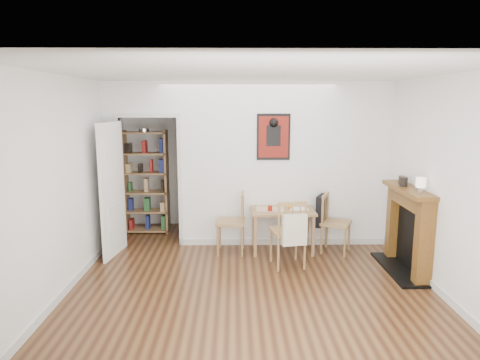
{
  "coord_description": "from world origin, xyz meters",
  "views": [
    {
      "loc": [
        -0.21,
        -5.3,
        2.27
      ],
      "look_at": [
        -0.13,
        0.6,
        1.2
      ],
      "focal_mm": 32.0,
      "sensor_mm": 36.0,
      "label": 1
    }
  ],
  "objects_px": {
    "chair_right": "(335,222)",
    "chair_left": "(231,223)",
    "fireplace": "(409,227)",
    "bookshelf": "(146,183)",
    "chair_front": "(288,232)",
    "ceramic_jar_a": "(404,182)",
    "dining_table": "(283,215)",
    "ceramic_jar_b": "(402,180)",
    "notebook": "(299,209)",
    "orange_fruit": "(290,206)",
    "red_glass": "(270,208)",
    "mantel_lamp": "(421,183)"
  },
  "relations": [
    {
      "from": "chair_left",
      "to": "mantel_lamp",
      "type": "bearing_deg",
      "value": -24.53
    },
    {
      "from": "ceramic_jar_a",
      "to": "ceramic_jar_b",
      "type": "relative_size",
      "value": 1.17
    },
    {
      "from": "chair_right",
      "to": "ceramic_jar_b",
      "type": "distance_m",
      "value": 1.19
    },
    {
      "from": "chair_front",
      "to": "ceramic_jar_b",
      "type": "height_order",
      "value": "ceramic_jar_b"
    },
    {
      "from": "dining_table",
      "to": "chair_right",
      "type": "distance_m",
      "value": 0.8
    },
    {
      "from": "notebook",
      "to": "bookshelf",
      "type": "bearing_deg",
      "value": 158.22
    },
    {
      "from": "notebook",
      "to": "chair_front",
      "type": "bearing_deg",
      "value": -110.23
    },
    {
      "from": "bookshelf",
      "to": "ceramic_jar_b",
      "type": "bearing_deg",
      "value": -21.93
    },
    {
      "from": "notebook",
      "to": "red_glass",
      "type": "bearing_deg",
      "value": -166.2
    },
    {
      "from": "dining_table",
      "to": "chair_left",
      "type": "distance_m",
      "value": 0.81
    },
    {
      "from": "dining_table",
      "to": "chair_left",
      "type": "relative_size",
      "value": 1.03
    },
    {
      "from": "bookshelf",
      "to": "red_glass",
      "type": "distance_m",
      "value": 2.38
    },
    {
      "from": "chair_front",
      "to": "ceramic_jar_a",
      "type": "relative_size",
      "value": 7.47
    },
    {
      "from": "chair_right",
      "to": "fireplace",
      "type": "distance_m",
      "value": 1.13
    },
    {
      "from": "dining_table",
      "to": "orange_fruit",
      "type": "height_order",
      "value": "orange_fruit"
    },
    {
      "from": "dining_table",
      "to": "mantel_lamp",
      "type": "bearing_deg",
      "value": -35.72
    },
    {
      "from": "notebook",
      "to": "ceramic_jar_b",
      "type": "height_order",
      "value": "ceramic_jar_b"
    },
    {
      "from": "chair_right",
      "to": "orange_fruit",
      "type": "relative_size",
      "value": 10.26
    },
    {
      "from": "dining_table",
      "to": "fireplace",
      "type": "height_order",
      "value": "fireplace"
    },
    {
      "from": "chair_right",
      "to": "chair_left",
      "type": "bearing_deg",
      "value": 179.8
    },
    {
      "from": "red_glass",
      "to": "notebook",
      "type": "relative_size",
      "value": 0.31
    },
    {
      "from": "dining_table",
      "to": "ceramic_jar_a",
      "type": "bearing_deg",
      "value": -25.13
    },
    {
      "from": "bookshelf",
      "to": "fireplace",
      "type": "bearing_deg",
      "value": -25.21
    },
    {
      "from": "chair_front",
      "to": "red_glass",
      "type": "height_order",
      "value": "chair_front"
    },
    {
      "from": "fireplace",
      "to": "ceramic_jar_b",
      "type": "xyz_separation_m",
      "value": [
        -0.03,
        0.28,
        0.6
      ]
    },
    {
      "from": "chair_right",
      "to": "ceramic_jar_b",
      "type": "relative_size",
      "value": 8.2
    },
    {
      "from": "fireplace",
      "to": "mantel_lamp",
      "type": "distance_m",
      "value": 0.75
    },
    {
      "from": "bookshelf",
      "to": "fireplace",
      "type": "relative_size",
      "value": 1.45
    },
    {
      "from": "fireplace",
      "to": "orange_fruit",
      "type": "bearing_deg",
      "value": 150.54
    },
    {
      "from": "bookshelf",
      "to": "ceramic_jar_a",
      "type": "bearing_deg",
      "value": -24.77
    },
    {
      "from": "dining_table",
      "to": "notebook",
      "type": "xyz_separation_m",
      "value": [
        0.25,
        0.03,
        0.09
      ]
    },
    {
      "from": "chair_left",
      "to": "ceramic_jar_a",
      "type": "xyz_separation_m",
      "value": [
        2.34,
        -0.67,
        0.75
      ]
    },
    {
      "from": "dining_table",
      "to": "chair_left",
      "type": "height_order",
      "value": "chair_left"
    },
    {
      "from": "red_glass",
      "to": "fireplace",
      "type": "bearing_deg",
      "value": -21.41
    },
    {
      "from": "notebook",
      "to": "mantel_lamp",
      "type": "xyz_separation_m",
      "value": [
        1.34,
        -1.17,
        0.61
      ]
    },
    {
      "from": "bookshelf",
      "to": "red_glass",
      "type": "height_order",
      "value": "bookshelf"
    },
    {
      "from": "chair_right",
      "to": "ceramic_jar_a",
      "type": "relative_size",
      "value": 6.98
    },
    {
      "from": "chair_right",
      "to": "fireplace",
      "type": "relative_size",
      "value": 0.73
    },
    {
      "from": "fireplace",
      "to": "mantel_lamp",
      "type": "xyz_separation_m",
      "value": [
        -0.04,
        -0.34,
        0.67
      ]
    },
    {
      "from": "red_glass",
      "to": "ceramic_jar_a",
      "type": "bearing_deg",
      "value": -20.19
    },
    {
      "from": "chair_front",
      "to": "orange_fruit",
      "type": "bearing_deg",
      "value": 80.33
    },
    {
      "from": "chair_front",
      "to": "fireplace",
      "type": "xyz_separation_m",
      "value": [
        1.62,
        -0.17,
        0.12
      ]
    },
    {
      "from": "mantel_lamp",
      "to": "chair_right",
      "type": "bearing_deg",
      "value": 126.34
    },
    {
      "from": "chair_right",
      "to": "notebook",
      "type": "xyz_separation_m",
      "value": [
        -0.54,
        0.09,
        0.2
      ]
    },
    {
      "from": "chair_right",
      "to": "chair_front",
      "type": "distance_m",
      "value": 0.97
    },
    {
      "from": "chair_front",
      "to": "dining_table",
      "type": "bearing_deg",
      "value": 90.84
    },
    {
      "from": "chair_left",
      "to": "bookshelf",
      "type": "height_order",
      "value": "bookshelf"
    },
    {
      "from": "bookshelf",
      "to": "mantel_lamp",
      "type": "xyz_separation_m",
      "value": [
        3.88,
        -2.19,
        0.39
      ]
    },
    {
      "from": "chair_left",
      "to": "orange_fruit",
      "type": "distance_m",
      "value": 0.96
    },
    {
      "from": "dining_table",
      "to": "ceramic_jar_b",
      "type": "relative_size",
      "value": 8.74
    }
  ]
}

